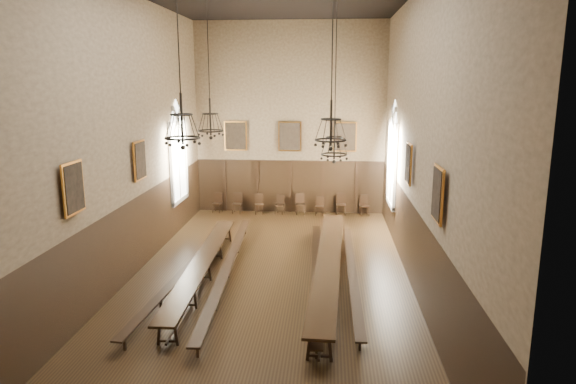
# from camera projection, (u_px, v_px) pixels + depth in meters

# --- Properties ---
(floor) EXTENTS (9.00, 18.00, 0.02)m
(floor) POSITION_uv_depth(u_px,v_px,m) (269.00, 281.00, 16.40)
(floor) COLOR black
(floor) RESTS_ON ground
(wall_back) EXTENTS (9.00, 0.02, 9.00)m
(wall_back) POSITION_uv_depth(u_px,v_px,m) (290.00, 119.00, 24.22)
(wall_back) COLOR #8C7856
(wall_back) RESTS_ON ground
(wall_front) EXTENTS (9.00, 0.02, 9.00)m
(wall_front) POSITION_uv_depth(u_px,v_px,m) (186.00, 219.00, 6.66)
(wall_front) COLOR #8C7856
(wall_front) RESTS_ON ground
(wall_left) EXTENTS (0.02, 18.00, 9.00)m
(wall_left) POSITION_uv_depth(u_px,v_px,m) (122.00, 139.00, 15.79)
(wall_left) COLOR #8C7856
(wall_left) RESTS_ON ground
(wall_right) EXTENTS (0.02, 18.00, 9.00)m
(wall_right) POSITION_uv_depth(u_px,v_px,m) (420.00, 142.00, 15.09)
(wall_right) COLOR #8C7856
(wall_right) RESTS_ON ground
(wainscot_panelling) EXTENTS (9.00, 18.00, 2.50)m
(wainscot_panelling) POSITION_uv_depth(u_px,v_px,m) (268.00, 244.00, 16.13)
(wainscot_panelling) COLOR black
(wainscot_panelling) RESTS_ON floor
(table_left) EXTENTS (0.95, 9.18, 0.71)m
(table_left) POSITION_uv_depth(u_px,v_px,m) (203.00, 270.00, 16.37)
(table_left) COLOR black
(table_left) RESTS_ON floor
(table_right) EXTENTS (1.16, 10.56, 0.82)m
(table_right) POSITION_uv_depth(u_px,v_px,m) (328.00, 270.00, 16.24)
(table_right) COLOR black
(table_right) RESTS_ON floor
(bench_left_outer) EXTENTS (0.95, 9.69, 0.44)m
(bench_left_outer) POSITION_uv_depth(u_px,v_px,m) (188.00, 272.00, 16.43)
(bench_left_outer) COLOR black
(bench_left_outer) RESTS_ON floor
(bench_left_inner) EXTENTS (0.84, 10.68, 0.48)m
(bench_left_inner) POSITION_uv_depth(u_px,v_px,m) (228.00, 269.00, 16.62)
(bench_left_inner) COLOR black
(bench_left_inner) RESTS_ON floor
(bench_right_inner) EXTENTS (0.55, 9.92, 0.45)m
(bench_right_inner) POSITION_uv_depth(u_px,v_px,m) (316.00, 274.00, 16.21)
(bench_right_inner) COLOR black
(bench_right_inner) RESTS_ON floor
(bench_right_outer) EXTENTS (0.31, 9.26, 0.42)m
(bench_right_outer) POSITION_uv_depth(u_px,v_px,m) (352.00, 274.00, 16.28)
(bench_right_outer) COLOR black
(bench_right_outer) RESTS_ON floor
(chair_0) EXTENTS (0.49, 0.49, 0.93)m
(chair_0) POSITION_uv_depth(u_px,v_px,m) (217.00, 207.00, 24.98)
(chair_0) COLOR black
(chair_0) RESTS_ON floor
(chair_1) EXTENTS (0.47, 0.47, 0.97)m
(chair_1) POSITION_uv_depth(u_px,v_px,m) (237.00, 207.00, 24.81)
(chair_1) COLOR black
(chair_1) RESTS_ON floor
(chair_2) EXTENTS (0.47, 0.47, 0.94)m
(chair_2) POSITION_uv_depth(u_px,v_px,m) (259.00, 208.00, 24.72)
(chair_2) COLOR black
(chair_2) RESTS_ON floor
(chair_3) EXTENTS (0.48, 0.48, 0.92)m
(chair_3) POSITION_uv_depth(u_px,v_px,m) (280.00, 208.00, 24.70)
(chair_3) COLOR black
(chair_3) RESTS_ON floor
(chair_4) EXTENTS (0.52, 0.52, 1.00)m
(chair_4) POSITION_uv_depth(u_px,v_px,m) (300.00, 208.00, 24.66)
(chair_4) COLOR black
(chair_4) RESTS_ON floor
(chair_5) EXTENTS (0.43, 0.43, 0.88)m
(chair_5) POSITION_uv_depth(u_px,v_px,m) (319.00, 209.00, 24.49)
(chair_5) COLOR black
(chair_5) RESTS_ON floor
(chair_6) EXTENTS (0.46, 0.46, 1.02)m
(chair_6) POSITION_uv_depth(u_px,v_px,m) (341.00, 208.00, 24.52)
(chair_6) COLOR black
(chair_6) RESTS_ON floor
(chair_7) EXTENTS (0.50, 0.50, 0.96)m
(chair_7) POSITION_uv_depth(u_px,v_px,m) (364.00, 209.00, 24.42)
(chair_7) COLOR black
(chair_7) RESTS_ON floor
(chandelier_back_left) EXTENTS (0.91, 0.91, 4.60)m
(chandelier_back_left) POSITION_uv_depth(u_px,v_px,m) (210.00, 123.00, 17.89)
(chandelier_back_left) COLOR black
(chandelier_back_left) RESTS_ON ceiling
(chandelier_back_right) EXTENTS (0.93, 0.93, 5.40)m
(chandelier_back_right) POSITION_uv_depth(u_px,v_px,m) (334.00, 145.00, 17.70)
(chandelier_back_right) COLOR black
(chandelier_back_right) RESTS_ON ceiling
(chandelier_front_left) EXTENTS (0.89, 0.89, 4.28)m
(chandelier_front_left) POSITION_uv_depth(u_px,v_px,m) (182.00, 127.00, 12.71)
(chandelier_front_left) COLOR black
(chandelier_front_left) RESTS_ON ceiling
(chandelier_front_right) EXTENTS (0.82, 0.82, 4.36)m
(chandelier_front_right) POSITION_uv_depth(u_px,v_px,m) (331.00, 128.00, 13.01)
(chandelier_front_right) COLOR black
(chandelier_front_right) RESTS_ON ceiling
(portrait_back_0) EXTENTS (1.10, 0.12, 1.40)m
(portrait_back_0) POSITION_uv_depth(u_px,v_px,m) (236.00, 136.00, 24.47)
(portrait_back_0) COLOR #C57F2F
(portrait_back_0) RESTS_ON wall_back
(portrait_back_1) EXTENTS (1.10, 0.12, 1.40)m
(portrait_back_1) POSITION_uv_depth(u_px,v_px,m) (290.00, 136.00, 24.26)
(portrait_back_1) COLOR #C57F2F
(portrait_back_1) RESTS_ON wall_back
(portrait_back_2) EXTENTS (1.10, 0.12, 1.40)m
(portrait_back_2) POSITION_uv_depth(u_px,v_px,m) (345.00, 137.00, 24.06)
(portrait_back_2) COLOR #C57F2F
(portrait_back_2) RESTS_ON wall_back
(portrait_left_0) EXTENTS (0.12, 1.00, 1.30)m
(portrait_left_0) POSITION_uv_depth(u_px,v_px,m) (140.00, 160.00, 16.93)
(portrait_left_0) COLOR #C57F2F
(portrait_left_0) RESTS_ON wall_left
(portrait_left_1) EXTENTS (0.12, 1.00, 1.30)m
(portrait_left_1) POSITION_uv_depth(u_px,v_px,m) (73.00, 188.00, 12.54)
(portrait_left_1) COLOR #C57F2F
(portrait_left_1) RESTS_ON wall_left
(portrait_right_0) EXTENTS (0.12, 1.00, 1.30)m
(portrait_right_0) POSITION_uv_depth(u_px,v_px,m) (409.00, 164.00, 16.25)
(portrait_right_0) COLOR #C57F2F
(portrait_right_0) RESTS_ON wall_right
(portrait_right_1) EXTENTS (0.12, 1.00, 1.30)m
(portrait_right_1) POSITION_uv_depth(u_px,v_px,m) (438.00, 194.00, 11.86)
(portrait_right_1) COLOR #C57F2F
(portrait_right_1) RESTS_ON wall_right
(window_right) EXTENTS (0.20, 2.20, 4.60)m
(window_right) POSITION_uv_depth(u_px,v_px,m) (393.00, 154.00, 20.69)
(window_right) COLOR white
(window_right) RESTS_ON wall_right
(window_left) EXTENTS (0.20, 2.20, 4.60)m
(window_left) POSITION_uv_depth(u_px,v_px,m) (178.00, 151.00, 21.38)
(window_left) COLOR white
(window_left) RESTS_ON wall_left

